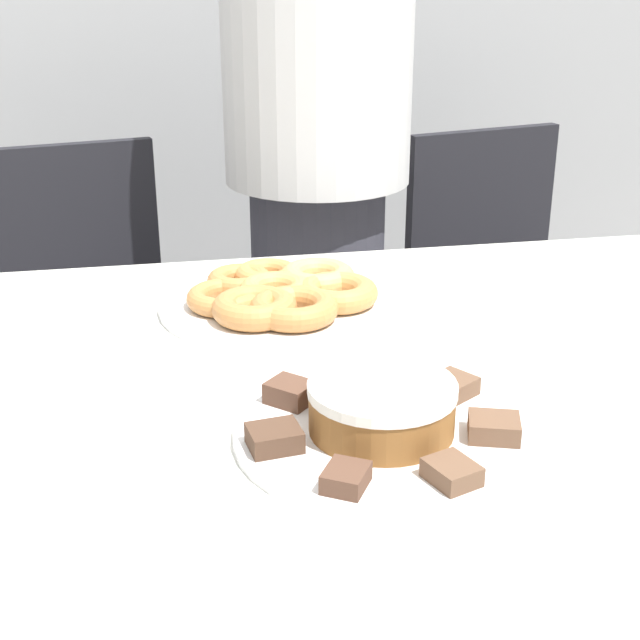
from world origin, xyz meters
name	(u,v)px	position (x,y,z in m)	size (l,w,h in m)	color
table	(314,445)	(0.00, 0.00, 0.69)	(1.45, 1.01, 0.78)	silver
person_standing	(317,152)	(0.16, 0.80, 0.90)	(0.38, 0.38, 1.71)	#383842
office_chair_left	(92,370)	(-0.34, 0.85, 0.43)	(0.52, 0.52, 0.90)	black
office_chair_right	(507,338)	(0.63, 0.85, 0.43)	(0.53, 0.53, 0.90)	black
plate_cake	(381,434)	(0.05, -0.15, 0.78)	(0.32, 0.32, 0.01)	white
plate_donuts	(276,305)	(-0.01, 0.26, 0.78)	(0.35, 0.35, 0.01)	white
frosted_cake	(382,407)	(0.05, -0.15, 0.82)	(0.16, 0.16, 0.06)	brown
lamington_0	(290,392)	(-0.04, -0.07, 0.80)	(0.07, 0.07, 0.03)	brown
lamington_1	(274,438)	(-0.07, -0.17, 0.80)	(0.06, 0.05, 0.02)	#513828
lamington_2	(346,478)	(-0.02, -0.26, 0.80)	(0.06, 0.06, 0.02)	brown
lamington_3	(452,472)	(0.09, -0.27, 0.80)	(0.06, 0.06, 0.02)	brown
lamington_4	(494,428)	(0.16, -0.19, 0.80)	(0.07, 0.06, 0.02)	brown
lamington_5	(451,387)	(0.15, -0.09, 0.80)	(0.07, 0.07, 0.02)	brown
lamington_6	(366,373)	(0.06, -0.03, 0.80)	(0.05, 0.06, 0.02)	brown
donut_0	(275,291)	(-0.01, 0.26, 0.81)	(0.11, 0.11, 0.03)	tan
donut_1	(294,308)	(0.01, 0.18, 0.81)	(0.13, 0.13, 0.04)	#C68447
donut_2	(337,293)	(0.08, 0.23, 0.81)	(0.12, 0.12, 0.04)	#D18E4C
donut_3	(318,277)	(0.06, 0.31, 0.81)	(0.12, 0.12, 0.04)	#E5AD66
donut_4	(267,275)	(-0.01, 0.34, 0.80)	(0.10, 0.10, 0.03)	#D18E4C
donut_5	(240,281)	(-0.06, 0.32, 0.80)	(0.10, 0.10, 0.03)	#C68447
donut_6	(226,298)	(-0.08, 0.25, 0.80)	(0.12, 0.12, 0.03)	#C68447
donut_7	(255,308)	(-0.05, 0.19, 0.81)	(0.12, 0.12, 0.04)	#C68447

